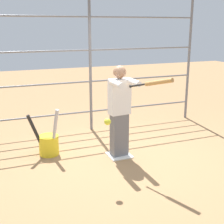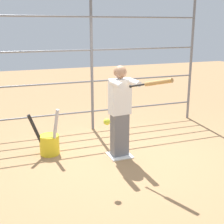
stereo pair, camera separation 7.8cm
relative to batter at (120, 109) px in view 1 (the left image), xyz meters
The scene contains 7 objects.
ground_plane 0.87m from the batter, 90.00° to the right, with size 24.00×24.00×0.00m, color #9E754C.
home_plate 0.86m from the batter, 90.00° to the right, with size 0.40×0.40×0.02m.
fence_backstop 1.71m from the batter, 90.00° to the right, with size 5.07×0.06×2.85m.
batter is the anchor object (origin of this frame).
baseball_bat_swinging 1.05m from the batter, 102.10° to the left, with size 0.36×0.76×0.25m.
softball_in_flight 1.03m from the batter, 57.25° to the left, with size 0.10×0.10×0.10m.
bat_bucket 1.44m from the batter, 24.14° to the right, with size 0.55×0.47×0.90m.
Camera 1 is at (2.04, 4.77, 2.26)m, focal length 50.00 mm.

